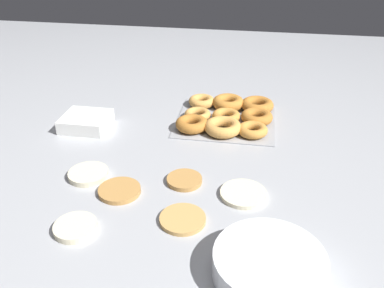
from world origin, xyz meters
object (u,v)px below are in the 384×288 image
at_px(pancake_4, 183,219).
at_px(batter_bowl, 269,265).
at_px(donut_tray, 228,115).
at_px(container_stack, 86,121).
at_px(pancake_1, 184,180).
at_px(pancake_0, 120,190).
at_px(pancake_5, 75,227).
at_px(pancake_2, 243,194).
at_px(pancake_3, 88,174).

height_order(pancake_4, batter_bowl, batter_bowl).
xyz_separation_m(donut_tray, container_stack, (0.43, 0.12, 0.00)).
distance_m(pancake_1, container_stack, 0.43).
relative_size(pancake_0, pancake_5, 1.11).
xyz_separation_m(pancake_2, batter_bowl, (-0.06, 0.24, 0.02)).
relative_size(pancake_4, batter_bowl, 0.49).
distance_m(pancake_3, container_stack, 0.28).
relative_size(pancake_3, batter_bowl, 0.49).
xyz_separation_m(pancake_4, container_stack, (0.38, -0.39, 0.02)).
bearing_deg(pancake_5, pancake_2, -152.28).
xyz_separation_m(pancake_2, donut_tray, (0.07, -0.39, 0.01)).
bearing_deg(pancake_4, pancake_5, 17.05).
bearing_deg(batter_bowl, pancake_2, -75.80).
height_order(pancake_0, pancake_5, pancake_5).
height_order(pancake_5, container_stack, container_stack).
distance_m(pancake_4, container_stack, 0.54).
relative_size(pancake_4, container_stack, 0.73).
bearing_deg(batter_bowl, container_stack, -41.89).
bearing_deg(donut_tray, pancake_2, 100.70).
height_order(pancake_5, batter_bowl, batter_bowl).
height_order(pancake_0, batter_bowl, batter_bowl).
bearing_deg(pancake_3, container_stack, -66.65).
relative_size(pancake_3, pancake_4, 1.00).
xyz_separation_m(pancake_0, pancake_1, (-0.15, -0.07, 0.00)).
height_order(pancake_3, pancake_5, same).
relative_size(pancake_0, container_stack, 0.73).
height_order(pancake_0, pancake_3, pancake_3).
bearing_deg(batter_bowl, pancake_3, -28.85).
bearing_deg(pancake_0, pancake_1, -154.60).
height_order(pancake_2, pancake_4, same).
height_order(pancake_1, batter_bowl, batter_bowl).
distance_m(pancake_5, donut_tray, 0.64).
relative_size(pancake_5, donut_tray, 0.30).
relative_size(pancake_0, pancake_4, 1.00).
bearing_deg(pancake_1, pancake_0, 25.40).
distance_m(donut_tray, container_stack, 0.45).
height_order(pancake_0, container_stack, container_stack).
relative_size(pancake_2, container_stack, 0.80).
bearing_deg(pancake_4, pancake_2, -137.78).
relative_size(pancake_2, batter_bowl, 0.53).
height_order(pancake_1, pancake_3, pancake_3).
xyz_separation_m(pancake_3, pancake_5, (-0.05, 0.20, 0.00)).
bearing_deg(pancake_2, pancake_4, 42.22).
bearing_deg(pancake_1, pancake_2, 168.02).
relative_size(pancake_0, pancake_1, 1.15).
bearing_deg(pancake_0, container_stack, -55.69).
relative_size(pancake_2, donut_tray, 0.36).
relative_size(pancake_1, donut_tray, 0.28).
bearing_deg(pancake_1, batter_bowl, 127.94).
bearing_deg(container_stack, pancake_3, 113.35).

